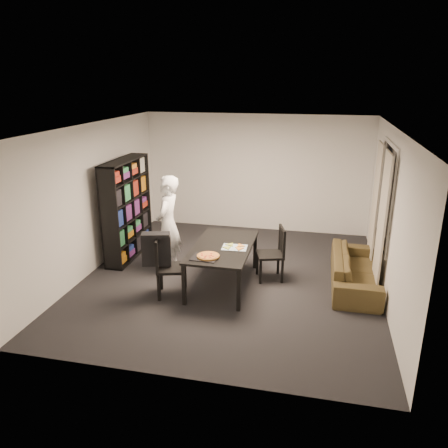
% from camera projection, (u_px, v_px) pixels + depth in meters
% --- Properties ---
extents(room, '(5.01, 5.51, 2.61)m').
position_uv_depth(room, '(231.00, 207.00, 7.22)').
color(room, black).
rests_on(room, ground).
extents(window_pane, '(0.02, 1.40, 1.60)m').
position_uv_depth(window_pane, '(386.00, 194.00, 7.20)').
color(window_pane, black).
rests_on(window_pane, room).
extents(window_frame, '(0.03, 1.52, 1.72)m').
position_uv_depth(window_frame, '(385.00, 194.00, 7.20)').
color(window_frame, white).
rests_on(window_frame, room).
extents(curtain_left, '(0.03, 0.70, 2.25)m').
position_uv_depth(curtain_left, '(382.00, 224.00, 6.85)').
color(curtain_left, beige).
rests_on(curtain_left, room).
extents(curtain_right, '(0.03, 0.70, 2.25)m').
position_uv_depth(curtain_right, '(375.00, 206.00, 7.81)').
color(curtain_right, beige).
rests_on(curtain_right, room).
extents(bookshelf, '(0.35, 1.50, 1.90)m').
position_uv_depth(bookshelf, '(127.00, 209.00, 8.33)').
color(bookshelf, black).
rests_on(bookshelf, room).
extents(dining_table, '(0.94, 1.70, 0.71)m').
position_uv_depth(dining_table, '(223.00, 249.00, 7.20)').
color(dining_table, black).
rests_on(dining_table, room).
extents(chair_left, '(0.56, 0.56, 0.98)m').
position_uv_depth(chair_left, '(165.00, 263.00, 6.88)').
color(chair_left, black).
rests_on(chair_left, room).
extents(chair_right, '(0.54, 0.54, 0.94)m').
position_uv_depth(chair_right, '(275.00, 250.00, 7.46)').
color(chair_right, black).
rests_on(chair_right, room).
extents(draped_jacket, '(0.47, 0.30, 0.54)m').
position_uv_depth(draped_jacket, '(156.00, 248.00, 6.79)').
color(draped_jacket, black).
rests_on(draped_jacket, chair_left).
extents(person, '(0.42, 0.64, 1.75)m').
position_uv_depth(person, '(168.00, 225.00, 7.68)').
color(person, white).
rests_on(person, room).
extents(baking_tray, '(0.42, 0.35, 0.01)m').
position_uv_depth(baking_tray, '(205.00, 258.00, 6.68)').
color(baking_tray, black).
rests_on(baking_tray, dining_table).
extents(pepperoni_pizza, '(0.35, 0.35, 0.03)m').
position_uv_depth(pepperoni_pizza, '(208.00, 256.00, 6.69)').
color(pepperoni_pizza, olive).
rests_on(pepperoni_pizza, dining_table).
extents(kitchen_towel, '(0.42, 0.32, 0.01)m').
position_uv_depth(kitchen_towel, '(235.00, 247.00, 7.09)').
color(kitchen_towel, silver).
rests_on(kitchen_towel, dining_table).
extents(pizza_slices, '(0.45, 0.41, 0.01)m').
position_uv_depth(pizza_slices, '(234.00, 247.00, 7.10)').
color(pizza_slices, gold).
rests_on(pizza_slices, dining_table).
extents(sofa, '(0.75, 1.91, 0.56)m').
position_uv_depth(sofa, '(355.00, 270.00, 7.29)').
color(sofa, '#3D2D18').
rests_on(sofa, room).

